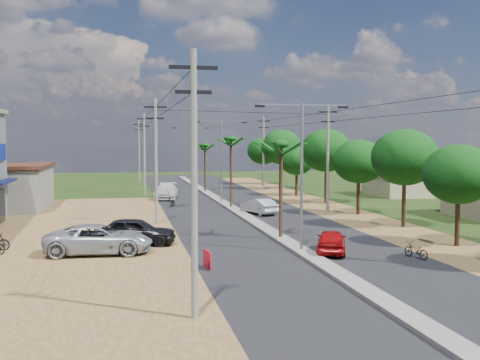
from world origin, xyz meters
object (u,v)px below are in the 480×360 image
object	(u,v)px
car_white_far	(166,192)
car_parked_dark	(135,232)
moto_rider_east	(416,251)
roadside_sign	(207,260)
car_red_near	(331,242)
car_silver_mid	(259,207)
car_parked_silver	(99,240)

from	to	relation	value
car_white_far	car_parked_dark	distance (m)	25.62
moto_rider_east	car_parked_dark	bearing A→B (deg)	-42.58
car_white_far	moto_rider_east	bearing A→B (deg)	-63.38
car_parked_dark	roadside_sign	xyz separation A→B (m)	(3.17, -6.76, -0.35)
car_parked_dark	moto_rider_east	size ratio (longest dim) A/B	2.95
car_red_near	roadside_sign	world-z (taller)	car_red_near
car_silver_mid	car_parked_dark	distance (m)	15.52
moto_rider_east	car_silver_mid	bearing A→B (deg)	-95.39
car_red_near	roadside_sign	size ratio (longest dim) A/B	3.52
car_parked_silver	moto_rider_east	bearing A→B (deg)	-101.90
car_red_near	car_parked_silver	xyz separation A→B (m)	(-12.11, 2.29, 0.14)
car_red_near	car_parked_dark	size ratio (longest dim) A/B	0.81
car_parked_silver	car_white_far	bearing A→B (deg)	-7.55
car_silver_mid	car_white_far	distance (m)	15.10
roadside_sign	car_silver_mid	bearing A→B (deg)	59.71
car_red_near	car_silver_mid	distance (m)	16.25
car_white_far	moto_rider_east	world-z (taller)	car_white_far
car_silver_mid	car_parked_silver	world-z (taller)	car_parked_silver
car_silver_mid	car_parked_dark	xyz separation A→B (m)	(-10.17, -11.72, 0.15)
car_parked_silver	roadside_sign	world-z (taller)	car_parked_silver
car_parked_dark	roadside_sign	bearing A→B (deg)	-144.17
car_red_near	moto_rider_east	world-z (taller)	car_red_near
car_white_far	car_parked_silver	world-z (taller)	car_white_far
car_parked_dark	car_red_near	bearing A→B (deg)	-103.31
car_parked_dark	moto_rider_east	world-z (taller)	car_parked_dark
car_parked_silver	moto_rider_east	xyz separation A→B (m)	(15.81, -4.49, -0.37)
car_red_near	car_parked_dark	xyz separation A→B (m)	(-10.17, 4.52, 0.15)
car_red_near	car_parked_silver	world-z (taller)	car_parked_silver
car_parked_dark	car_white_far	bearing A→B (deg)	2.42
car_white_far	car_silver_mid	bearing A→B (deg)	-55.53
car_silver_mid	moto_rider_east	distance (m)	18.81
car_red_near	car_parked_dark	distance (m)	11.14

